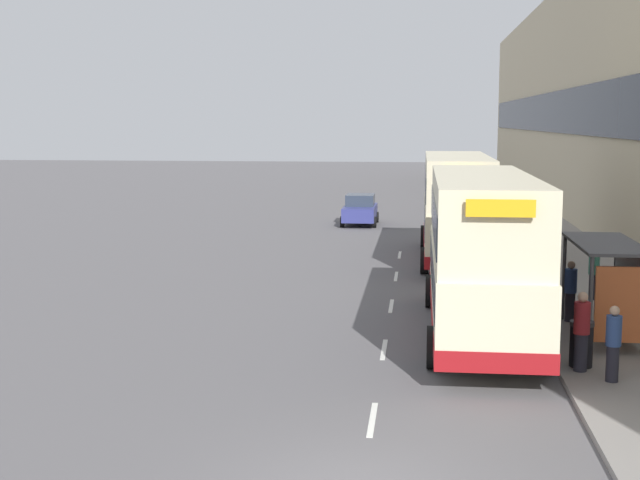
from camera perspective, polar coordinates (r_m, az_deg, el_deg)
The scene contains 16 objects.
pavement at distance 52.23m, azimuth 12.65°, elevation 1.28°, with size 5.00×93.00×0.14m.
terrace_facade at distance 52.52m, azimuth 17.25°, elevation 8.63°, with size 3.10×93.00×13.82m.
lane_mark_0 at distance 17.51m, azimuth 3.37°, elevation -11.39°, with size 0.12×2.00×0.01m.
lane_mark_1 at distance 22.59m, azimuth 4.12°, elevation -7.00°, with size 0.12×2.00×0.01m.
lane_mark_2 at distance 27.75m, azimuth 4.58°, elevation -4.23°, with size 0.12×2.00×0.01m.
lane_mark_3 at distance 32.96m, azimuth 4.89°, elevation -2.33°, with size 0.12×2.00×0.01m.
lane_mark_4 at distance 38.20m, azimuth 5.12°, elevation -0.95°, with size 0.12×2.00×0.01m.
bus_shelter at distance 23.77m, azimuth 18.33°, elevation -2.02°, with size 1.60×4.20×2.48m.
double_decker_bus_near at distance 23.86m, azimuth 10.29°, elevation -0.73°, with size 2.85×10.67×4.30m.
double_decker_bus_ahead at distance 36.75m, azimuth 8.71°, elevation 2.23°, with size 2.85×10.91×4.30m.
car_0 at distance 49.03m, azimuth 2.58°, elevation 1.95°, with size 1.93×3.98×1.67m.
pedestrian_at_shelter at distance 25.79m, azimuth 15.74°, elevation -3.14°, with size 0.34×0.34×1.70m.
pedestrian_1 at distance 20.18m, azimuth 18.26°, elevation -6.28°, with size 0.33×0.33×1.66m.
pedestrian_2 at distance 20.78m, azimuth 16.40°, elevation -5.60°, with size 0.36×0.36×1.81m.
pedestrian_3 at distance 29.13m, azimuth 17.12°, elevation -2.00°, with size 0.33×0.33×1.68m.
litter_bin at distance 21.26m, azimuth 16.38°, elevation -6.38°, with size 0.55×0.55×1.05m.
Camera 1 is at (0.86, -13.11, 5.72)m, focal length 50.00 mm.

